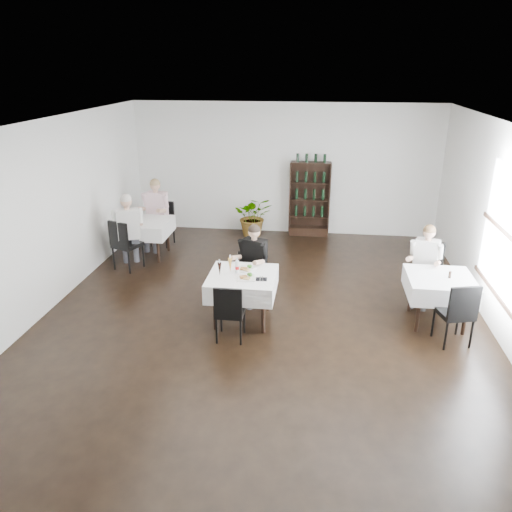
{
  "coord_description": "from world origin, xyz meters",
  "views": [
    {
      "loc": [
        0.81,
        -6.92,
        3.8
      ],
      "look_at": [
        -0.11,
        0.2,
        1.01
      ],
      "focal_mm": 35.0,
      "sensor_mm": 36.0,
      "label": 1
    }
  ],
  "objects": [
    {
      "name": "diner_main",
      "position": [
        -0.24,
        0.66,
        0.79
      ],
      "size": [
        0.6,
        0.63,
        1.36
      ],
      "color": "#46464E",
      "rests_on": "ground"
    },
    {
      "name": "pilsner_dark",
      "position": [
        -0.63,
        -0.08,
        0.88
      ],
      "size": [
        0.06,
        0.06,
        0.27
      ],
      "color": "black",
      "rests_on": "main_table"
    },
    {
      "name": "right_table",
      "position": [
        2.7,
        0.3,
        0.62
      ],
      "size": [
        0.98,
        0.98,
        0.77
      ],
      "color": "black",
      "rests_on": "ground"
    },
    {
      "name": "left_table",
      "position": [
        -2.7,
        2.5,
        0.62
      ],
      "size": [
        0.98,
        0.98,
        0.77
      ],
      "color": "black",
      "rests_on": "ground"
    },
    {
      "name": "main_table",
      "position": [
        -0.3,
        0.0,
        0.62
      ],
      "size": [
        1.03,
        1.03,
        0.77
      ],
      "color": "black",
      "rests_on": "ground"
    },
    {
      "name": "plate_near",
      "position": [
        -0.22,
        -0.14,
        0.79
      ],
      "size": [
        0.3,
        0.3,
        0.08
      ],
      "color": "white",
      "rests_on": "main_table"
    },
    {
      "name": "room_shell",
      "position": [
        0.0,
        0.0,
        1.5
      ],
      "size": [
        9.0,
        9.0,
        9.0
      ],
      "color": "black",
      "rests_on": "ground"
    },
    {
      "name": "diner_left_far",
      "position": [
        -2.65,
        3.0,
        0.88
      ],
      "size": [
        0.61,
        0.64,
        1.52
      ],
      "color": "#46464E",
      "rests_on": "ground"
    },
    {
      "name": "window_right",
      "position": [
        3.48,
        0.0,
        1.5
      ],
      "size": [
        0.06,
        2.3,
        1.85
      ],
      "color": "white",
      "rests_on": "room_shell"
    },
    {
      "name": "coke_bottle",
      "position": [
        -0.39,
        0.06,
        0.87
      ],
      "size": [
        0.06,
        0.06,
        0.25
      ],
      "color": "silver",
      "rests_on": "main_table"
    },
    {
      "name": "pilsner_lager",
      "position": [
        -0.5,
        0.08,
        0.89
      ],
      "size": [
        0.07,
        0.07,
        0.29
      ],
      "color": "#B5802E",
      "rests_on": "main_table"
    },
    {
      "name": "napkin_cutlery",
      "position": [
        0.01,
        -0.14,
        0.78
      ],
      "size": [
        0.18,
        0.19,
        0.02
      ],
      "color": "black",
      "rests_on": "main_table"
    },
    {
      "name": "right_chair_near",
      "position": [
        2.82,
        -0.37,
        0.55
      ],
      "size": [
        0.54,
        0.55,
        0.97
      ],
      "color": "black",
      "rests_on": "ground"
    },
    {
      "name": "diner_left_near",
      "position": [
        -2.81,
        1.84,
        0.88
      ],
      "size": [
        0.67,
        0.71,
        1.51
      ],
      "color": "#46464E",
      "rests_on": "ground"
    },
    {
      "name": "main_chair_far",
      "position": [
        -0.28,
        0.72,
        0.49
      ],
      "size": [
        0.48,
        0.49,
        0.86
      ],
      "color": "black",
      "rests_on": "ground"
    },
    {
      "name": "left_chair_far",
      "position": [
        -2.59,
        3.29,
        0.55
      ],
      "size": [
        0.51,
        0.51,
        0.96
      ],
      "color": "black",
      "rests_on": "ground"
    },
    {
      "name": "plate_far",
      "position": [
        -0.27,
        0.18,
        0.79
      ],
      "size": [
        0.31,
        0.31,
        0.08
      ],
      "color": "white",
      "rests_on": "main_table"
    },
    {
      "name": "pepper_mill",
      "position": [
        2.82,
        0.28,
        0.82
      ],
      "size": [
        0.05,
        0.05,
        0.1
      ],
      "primitive_type": "cylinder",
      "rotation": [
        0.0,
        0.0,
        0.15
      ],
      "color": "black",
      "rests_on": "right_table"
    },
    {
      "name": "diner_right_far",
      "position": [
        2.58,
        0.96,
        0.79
      ],
      "size": [
        0.59,
        0.63,
        1.37
      ],
      "color": "#46464E",
      "rests_on": "ground"
    },
    {
      "name": "main_chair_near",
      "position": [
        -0.39,
        -0.66,
        0.51
      ],
      "size": [
        0.4,
        0.41,
        0.89
      ],
      "color": "black",
      "rests_on": "ground"
    },
    {
      "name": "left_chair_near",
      "position": [
        -2.88,
        1.72,
        0.58
      ],
      "size": [
        0.6,
        0.61,
        1.01
      ],
      "color": "black",
      "rests_on": "ground"
    },
    {
      "name": "potted_tree",
      "position": [
        -0.67,
        4.09,
        0.47
      ],
      "size": [
        0.96,
        0.87,
        0.95
      ],
      "primitive_type": "imported",
      "rotation": [
        0.0,
        0.0,
        0.16
      ],
      "color": "#20511C",
      "rests_on": "ground"
    },
    {
      "name": "right_chair_far",
      "position": [
        2.71,
        1.13,
        0.57
      ],
      "size": [
        0.49,
        0.5,
        1.0
      ],
      "color": "black",
      "rests_on": "ground"
    },
    {
      "name": "wine_shelf",
      "position": [
        0.6,
        4.31,
        0.85
      ],
      "size": [
        0.9,
        0.28,
        1.75
      ],
      "color": "black",
      "rests_on": "ground"
    }
  ]
}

